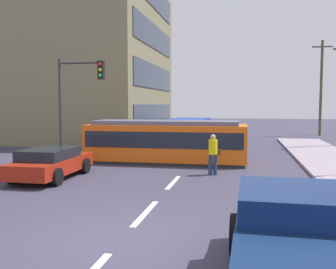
% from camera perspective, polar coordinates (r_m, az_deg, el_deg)
% --- Properties ---
extents(ground_plane, '(120.00, 120.00, 0.00)m').
position_cam_1_polar(ground_plane, '(17.91, 3.16, -4.69)').
color(ground_plane, '#3B384B').
extents(lane_stripe_1, '(0.16, 2.40, 0.01)m').
position_cam_1_polar(lane_stripe_1, '(10.24, -3.43, -11.79)').
color(lane_stripe_1, silver).
rests_on(lane_stripe_1, ground).
extents(lane_stripe_2, '(0.16, 2.40, 0.01)m').
position_cam_1_polar(lane_stripe_2, '(14.03, 0.79, -7.27)').
color(lane_stripe_2, silver).
rests_on(lane_stripe_2, ground).
extents(lane_stripe_3, '(0.16, 2.40, 0.01)m').
position_cam_1_polar(lane_stripe_3, '(24.49, 5.42, -2.18)').
color(lane_stripe_3, silver).
rests_on(lane_stripe_3, ground).
extents(lane_stripe_4, '(0.16, 2.40, 0.01)m').
position_cam_1_polar(lane_stripe_4, '(30.43, 6.61, -0.86)').
color(lane_stripe_4, silver).
rests_on(lane_stripe_4, ground).
extents(corner_building, '(17.67, 14.48, 12.80)m').
position_cam_1_polar(corner_building, '(34.29, -16.73, 10.29)').
color(corner_building, '#7F7652').
rests_on(corner_building, ground).
extents(streetcar_tram, '(7.86, 2.64, 2.09)m').
position_cam_1_polar(streetcar_tram, '(18.66, -0.24, -0.96)').
color(streetcar_tram, orange).
rests_on(streetcar_tram, ground).
extents(city_bus, '(2.66, 5.70, 1.85)m').
position_cam_1_polar(city_bus, '(26.54, 3.05, 0.66)').
color(city_bus, '#203995').
rests_on(city_bus, ground).
extents(pedestrian_crossing, '(0.50, 0.36, 1.67)m').
position_cam_1_polar(pedestrian_crossing, '(15.48, 6.85, -2.66)').
color(pedestrian_crossing, navy).
rests_on(pedestrian_crossing, ground).
extents(pickup_truck_parked, '(2.33, 5.03, 1.55)m').
position_cam_1_polar(pickup_truck_parked, '(6.12, 19.83, -15.71)').
color(pickup_truck_parked, '#11264D').
rests_on(pickup_truck_parked, ground).
extents(parked_sedan_mid, '(2.01, 4.17, 1.19)m').
position_cam_1_polar(parked_sedan_mid, '(15.40, -17.36, -4.08)').
color(parked_sedan_mid, '#A72311').
rests_on(parked_sedan_mid, ground).
extents(parked_sedan_far, '(2.11, 4.24, 1.19)m').
position_cam_1_polar(parked_sedan_far, '(23.73, -8.85, -0.93)').
color(parked_sedan_far, '#B6B4BE').
rests_on(parked_sedan_far, ground).
extents(parked_sedan_furthest, '(2.07, 4.30, 1.19)m').
position_cam_1_polar(parked_sedan_furthest, '(29.09, -3.97, 0.13)').
color(parked_sedan_furthest, navy).
rests_on(parked_sedan_furthest, ground).
extents(traffic_light_mast, '(2.28, 0.33, 5.01)m').
position_cam_1_polar(traffic_light_mast, '(18.16, -13.61, 6.31)').
color(traffic_light_mast, '#333333').
rests_on(traffic_light_mast, ground).
extents(utility_pole_far, '(1.80, 0.24, 8.72)m').
position_cam_1_polar(utility_pole_far, '(37.55, 22.19, 6.80)').
color(utility_pole_far, brown).
rests_on(utility_pole_far, ground).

